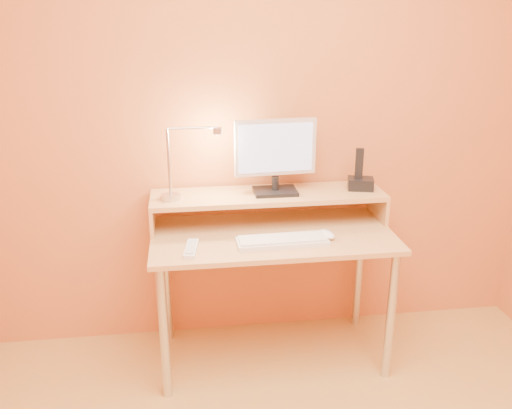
{
  "coord_description": "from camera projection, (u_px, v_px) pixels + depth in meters",
  "views": [
    {
      "loc": [
        -0.41,
        -1.25,
        1.76
      ],
      "look_at": [
        -0.09,
        1.13,
        0.89
      ],
      "focal_mm": 37.74,
      "sensor_mm": 36.0,
      "label": 1
    }
  ],
  "objects": [
    {
      "name": "monitor_foot",
      "position": [
        275.0,
        191.0,
        2.76
      ],
      "size": [
        0.22,
        0.16,
        0.02
      ],
      "primitive_type": "cube",
      "color": "black",
      "rests_on": "desk_shelf"
    },
    {
      "name": "lamp_post",
      "position": [
        169.0,
        162.0,
        2.61
      ],
      "size": [
        0.01,
        0.01,
        0.33
      ],
      "primitive_type": "cylinder",
      "color": "silver",
      "rests_on": "lamp_base"
    },
    {
      "name": "monitor_back",
      "position": [
        275.0,
        146.0,
        2.72
      ],
      "size": [
        0.37,
        0.04,
        0.24
      ],
      "primitive_type": "cube",
      "rotation": [
        0.0,
        0.0,
        0.07
      ],
      "color": "black",
      "rests_on": "monitor_panel"
    },
    {
      "name": "remote_control",
      "position": [
        191.0,
        249.0,
        2.48
      ],
      "size": [
        0.08,
        0.2,
        0.02
      ],
      "primitive_type": "cube",
      "rotation": [
        0.0,
        0.0,
        -0.14
      ],
      "color": "silver",
      "rests_on": "desk_lower"
    },
    {
      "name": "wall_back",
      "position": [
        264.0,
        115.0,
        2.79
      ],
      "size": [
        3.0,
        0.04,
        2.5
      ],
      "primitive_type": "cube",
      "color": "orange",
      "rests_on": "floor"
    },
    {
      "name": "desk_shelf",
      "position": [
        268.0,
        195.0,
        2.76
      ],
      "size": [
        1.2,
        0.3,
        0.02
      ],
      "primitive_type": "cube",
      "color": "tan",
      "rests_on": "desk_lower"
    },
    {
      "name": "phone_dock",
      "position": [
        361.0,
        184.0,
        2.81
      ],
      "size": [
        0.15,
        0.13,
        0.06
      ],
      "primitive_type": "cube",
      "rotation": [
        0.0,
        0.0,
        -0.25
      ],
      "color": "black",
      "rests_on": "desk_shelf"
    },
    {
      "name": "monitor_screen",
      "position": [
        276.0,
        148.0,
        2.68
      ],
      "size": [
        0.38,
        0.03,
        0.24
      ],
      "primitive_type": "cube",
      "rotation": [
        0.0,
        0.0,
        0.07
      ],
      "color": "#ABB1E4",
      "rests_on": "monitor_panel"
    },
    {
      "name": "monitor_panel",
      "position": [
        275.0,
        147.0,
        2.69
      ],
      "size": [
        0.42,
        0.06,
        0.28
      ],
      "primitive_type": "cube",
      "rotation": [
        0.0,
        0.0,
        0.07
      ],
      "color": "silver",
      "rests_on": "monitor_neck"
    },
    {
      "name": "lamp_bulb",
      "position": [
        218.0,
        134.0,
        2.59
      ],
      "size": [
        0.03,
        0.03,
        0.0
      ],
      "primitive_type": "cylinder",
      "color": "#FFEAC6",
      "rests_on": "lamp_head"
    },
    {
      "name": "lamp_head",
      "position": [
        217.0,
        130.0,
        2.58
      ],
      "size": [
        0.04,
        0.04,
        0.03
      ],
      "primitive_type": "cylinder",
      "color": "silver",
      "rests_on": "lamp_arm"
    },
    {
      "name": "lamp_base",
      "position": [
        171.0,
        197.0,
        2.67
      ],
      "size": [
        0.1,
        0.1,
        0.02
      ],
      "primitive_type": "cylinder",
      "color": "silver",
      "rests_on": "desk_shelf"
    },
    {
      "name": "shelf_riser_right",
      "position": [
        377.0,
        205.0,
        2.87
      ],
      "size": [
        0.02,
        0.3,
        0.14
      ],
      "primitive_type": "cube",
      "color": "tan",
      "rests_on": "desk_lower"
    },
    {
      "name": "desk_leg_br",
      "position": [
        359.0,
        271.0,
        3.1
      ],
      "size": [
        0.04,
        0.04,
        0.69
      ],
      "primitive_type": "cylinder",
      "color": "silver",
      "rests_on": "floor"
    },
    {
      "name": "keyboard",
      "position": [
        282.0,
        242.0,
        2.55
      ],
      "size": [
        0.44,
        0.15,
        0.02
      ],
      "primitive_type": "cube",
      "rotation": [
        0.0,
        0.0,
        0.03
      ],
      "color": "silver",
      "rests_on": "desk_lower"
    },
    {
      "name": "mouse",
      "position": [
        327.0,
        234.0,
        2.61
      ],
      "size": [
        0.09,
        0.12,
        0.04
      ],
      "primitive_type": "ellipsoid",
      "rotation": [
        0.0,
        0.0,
        0.34
      ],
      "color": "white",
      "rests_on": "desk_lower"
    },
    {
      "name": "lamp_arm",
      "position": [
        192.0,
        128.0,
        2.56
      ],
      "size": [
        0.24,
        0.01,
        0.01
      ],
      "primitive_type": "cylinder",
      "rotation": [
        0.0,
        1.57,
        0.0
      ],
      "color": "silver",
      "rests_on": "lamp_post"
    },
    {
      "name": "desk_lower",
      "position": [
        273.0,
        235.0,
        2.68
      ],
      "size": [
        1.2,
        0.6,
        0.02
      ],
      "primitive_type": "cube",
      "color": "tan",
      "rests_on": "floor"
    },
    {
      "name": "phone_led",
      "position": [
        372.0,
        186.0,
        2.77
      ],
      "size": [
        0.01,
        0.0,
        0.04
      ],
      "primitive_type": "cube",
      "color": "#375CFF",
      "rests_on": "phone_dock"
    },
    {
      "name": "desk_leg_fl",
      "position": [
        164.0,
        334.0,
        2.5
      ],
      "size": [
        0.04,
        0.04,
        0.69
      ],
      "primitive_type": "cylinder",
      "color": "silver",
      "rests_on": "floor"
    },
    {
      "name": "shelf_riser_left",
      "position": [
        153.0,
        215.0,
        2.72
      ],
      "size": [
        0.02,
        0.3,
        0.14
      ],
      "primitive_type": "cube",
      "color": "tan",
      "rests_on": "desk_lower"
    },
    {
      "name": "phone_handset",
      "position": [
        359.0,
        163.0,
        2.77
      ],
      "size": [
        0.04,
        0.03,
        0.16
      ],
      "primitive_type": "cube",
      "rotation": [
        0.0,
        0.0,
        -0.25
      ],
      "color": "black",
      "rests_on": "phone_dock"
    },
    {
      "name": "desk_leg_fr",
      "position": [
        391.0,
        317.0,
        2.64
      ],
      "size": [
        0.04,
        0.04,
        0.69
      ],
      "primitive_type": "cylinder",
      "color": "silver",
      "rests_on": "floor"
    },
    {
      "name": "monitor_neck",
      "position": [
        275.0,
        183.0,
        2.75
      ],
      "size": [
        0.04,
        0.04,
        0.07
      ],
      "primitive_type": "cylinder",
      "color": "black",
      "rests_on": "monitor_foot"
    },
    {
      "name": "desk_leg_bl",
      "position": [
        166.0,
        283.0,
        2.96
      ],
      "size": [
        0.04,
        0.04,
        0.69
      ],
      "primitive_type": "cylinder",
      "color": "silver",
      "rests_on": "floor"
    }
  ]
}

